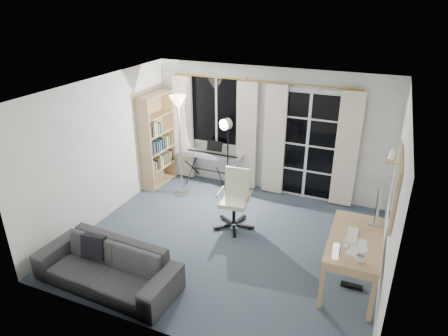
{
  "coord_description": "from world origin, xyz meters",
  "views": [
    {
      "loc": [
        2.0,
        -4.88,
        3.61
      ],
      "look_at": [
        -0.22,
        0.35,
        1.09
      ],
      "focal_mm": 32.0,
      "sensor_mm": 36.0,
      "label": 1
    }
  ],
  "objects_px": {
    "office_chair": "(236,193)",
    "sofa": "(106,260)",
    "bookshelf": "(156,142)",
    "mug": "(361,258)",
    "studio_light": "(226,133)",
    "monitor": "(378,207)",
    "torchiere_lamp": "(179,117)",
    "keyboard_piano": "(213,156)",
    "desk": "(355,244)"
  },
  "relations": [
    {
      "from": "studio_light",
      "to": "monitor",
      "type": "relative_size",
      "value": 3.11
    },
    {
      "from": "torchiere_lamp",
      "to": "sofa",
      "type": "bearing_deg",
      "value": -82.88
    },
    {
      "from": "studio_light",
      "to": "monitor",
      "type": "bearing_deg",
      "value": -3.23
    },
    {
      "from": "monitor",
      "to": "mug",
      "type": "xyz_separation_m",
      "value": [
        -0.1,
        -0.95,
        -0.21
      ]
    },
    {
      "from": "bookshelf",
      "to": "monitor",
      "type": "relative_size",
      "value": 3.66
    },
    {
      "from": "keyboard_piano",
      "to": "office_chair",
      "type": "relative_size",
      "value": 1.21
    },
    {
      "from": "bookshelf",
      "to": "office_chair",
      "type": "bearing_deg",
      "value": -20.41
    },
    {
      "from": "bookshelf",
      "to": "keyboard_piano",
      "type": "xyz_separation_m",
      "value": [
        1.09,
        0.31,
        -0.23
      ]
    },
    {
      "from": "bookshelf",
      "to": "mug",
      "type": "height_order",
      "value": "bookshelf"
    },
    {
      "from": "office_chair",
      "to": "monitor",
      "type": "distance_m",
      "value": 2.22
    },
    {
      "from": "studio_light",
      "to": "sofa",
      "type": "height_order",
      "value": "studio_light"
    },
    {
      "from": "bookshelf",
      "to": "studio_light",
      "type": "relative_size",
      "value": 1.18
    },
    {
      "from": "keyboard_piano",
      "to": "mug",
      "type": "distance_m",
      "value": 3.88
    },
    {
      "from": "torchiere_lamp",
      "to": "monitor",
      "type": "height_order",
      "value": "torchiere_lamp"
    },
    {
      "from": "studio_light",
      "to": "office_chair",
      "type": "xyz_separation_m",
      "value": [
        0.53,
        -0.85,
        -0.69
      ]
    },
    {
      "from": "mug",
      "to": "sofa",
      "type": "bearing_deg",
      "value": -165.4
    },
    {
      "from": "office_chair",
      "to": "monitor",
      "type": "bearing_deg",
      "value": -15.09
    },
    {
      "from": "torchiere_lamp",
      "to": "desk",
      "type": "distance_m",
      "value": 3.71
    },
    {
      "from": "monitor",
      "to": "sofa",
      "type": "xyz_separation_m",
      "value": [
        -3.17,
        -1.75,
        -0.59
      ]
    },
    {
      "from": "torchiere_lamp",
      "to": "monitor",
      "type": "relative_size",
      "value": 3.8
    },
    {
      "from": "office_chair",
      "to": "mug",
      "type": "height_order",
      "value": "office_chair"
    },
    {
      "from": "bookshelf",
      "to": "torchiere_lamp",
      "type": "height_order",
      "value": "torchiere_lamp"
    },
    {
      "from": "sofa",
      "to": "mug",
      "type": "bearing_deg",
      "value": 17.44
    },
    {
      "from": "office_chair",
      "to": "mug",
      "type": "relative_size",
      "value": 8.56
    },
    {
      "from": "desk",
      "to": "sofa",
      "type": "distance_m",
      "value": 3.26
    },
    {
      "from": "studio_light",
      "to": "mug",
      "type": "xyz_separation_m",
      "value": [
        2.59,
        -2.14,
        -0.51
      ]
    },
    {
      "from": "monitor",
      "to": "torchiere_lamp",
      "type": "bearing_deg",
      "value": 164.28
    },
    {
      "from": "office_chair",
      "to": "desk",
      "type": "xyz_separation_m",
      "value": [
        1.97,
        -0.79,
        0.04
      ]
    },
    {
      "from": "keyboard_piano",
      "to": "sofa",
      "type": "height_order",
      "value": "keyboard_piano"
    },
    {
      "from": "office_chair",
      "to": "monitor",
      "type": "xyz_separation_m",
      "value": [
        2.16,
        -0.34,
        0.39
      ]
    },
    {
      "from": "bookshelf",
      "to": "mug",
      "type": "distance_m",
      "value": 4.63
    },
    {
      "from": "office_chair",
      "to": "sofa",
      "type": "xyz_separation_m",
      "value": [
        -1.01,
        -2.09,
        -0.2
      ]
    },
    {
      "from": "torchiere_lamp",
      "to": "keyboard_piano",
      "type": "distance_m",
      "value": 1.13
    },
    {
      "from": "bookshelf",
      "to": "studio_light",
      "type": "bearing_deg",
      "value": 2.27
    },
    {
      "from": "desk",
      "to": "bookshelf",
      "type": "bearing_deg",
      "value": 157.02
    },
    {
      "from": "mug",
      "to": "sofa",
      "type": "relative_size",
      "value": 0.06
    },
    {
      "from": "torchiere_lamp",
      "to": "sofa",
      "type": "relative_size",
      "value": 0.98
    },
    {
      "from": "sofa",
      "to": "keyboard_piano",
      "type": "bearing_deg",
      "value": 91.67
    },
    {
      "from": "studio_light",
      "to": "mug",
      "type": "relative_size",
      "value": 13.67
    },
    {
      "from": "desk",
      "to": "monitor",
      "type": "relative_size",
      "value": 2.61
    },
    {
      "from": "bookshelf",
      "to": "torchiere_lamp",
      "type": "bearing_deg",
      "value": -17.7
    },
    {
      "from": "sofa",
      "to": "desk",
      "type": "bearing_deg",
      "value": 26.45
    },
    {
      "from": "mug",
      "to": "sofa",
      "type": "height_order",
      "value": "mug"
    },
    {
      "from": "office_chair",
      "to": "studio_light",
      "type": "bearing_deg",
      "value": 115.84
    },
    {
      "from": "keyboard_piano",
      "to": "desk",
      "type": "distance_m",
      "value": 3.5
    },
    {
      "from": "sofa",
      "to": "torchiere_lamp",
      "type": "bearing_deg",
      "value": 99.96
    },
    {
      "from": "office_chair",
      "to": "sofa",
      "type": "bearing_deg",
      "value": -121.88
    },
    {
      "from": "keyboard_piano",
      "to": "sofa",
      "type": "relative_size",
      "value": 0.61
    },
    {
      "from": "office_chair",
      "to": "sofa",
      "type": "height_order",
      "value": "office_chair"
    },
    {
      "from": "bookshelf",
      "to": "torchiere_lamp",
      "type": "distance_m",
      "value": 1.0
    }
  ]
}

